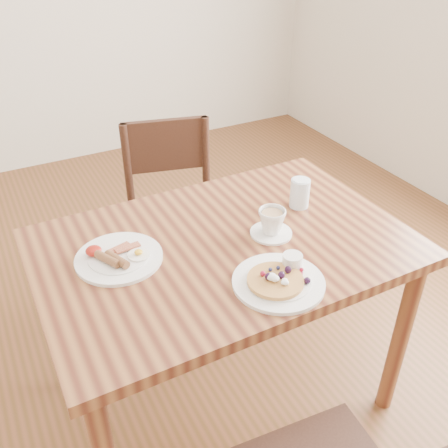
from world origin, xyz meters
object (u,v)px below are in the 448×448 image
dining_table (224,266)px  water_glass (300,193)px  breakfast_plate (118,257)px  teacup_saucer (272,223)px  chair_far (174,211)px  pancake_plate (279,279)px

dining_table → water_glass: water_glass is taller
breakfast_plate → teacup_saucer: bearing=-11.4°
dining_table → teacup_saucer: size_ratio=8.57×
chair_far → pancake_plate: 0.94m
chair_far → teacup_saucer: 0.74m
dining_table → chair_far: chair_far is taller
dining_table → breakfast_plate: bearing=168.5°
breakfast_plate → water_glass: size_ratio=2.55×
dining_table → breakfast_plate: size_ratio=4.44×
dining_table → teacup_saucer: (0.16, -0.03, 0.14)m
pancake_plate → breakfast_plate: size_ratio=1.00×
chair_far → teacup_saucer: size_ratio=6.29×
pancake_plate → teacup_saucer: (0.12, 0.23, 0.03)m
pancake_plate → breakfast_plate: pancake_plate is taller
pancake_plate → water_glass: bearing=47.7°
water_glass → dining_table: bearing=-167.9°
breakfast_plate → water_glass: 0.68m
pancake_plate → breakfast_plate: 0.50m
chair_far → breakfast_plate: bearing=68.3°
chair_far → water_glass: chair_far is taller
dining_table → pancake_plate: (0.04, -0.26, 0.11)m
dining_table → teacup_saucer: bearing=-11.2°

